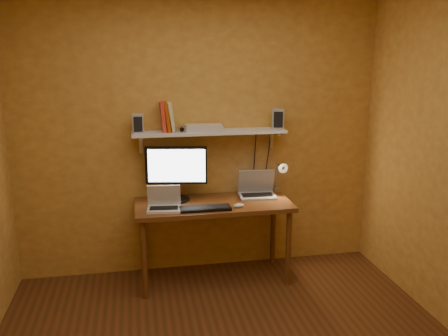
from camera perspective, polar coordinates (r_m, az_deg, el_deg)
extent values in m
cube|color=gold|center=(4.46, -2.95, 3.80)|extent=(3.40, 0.02, 2.60)
cube|color=gold|center=(1.49, 15.35, -17.96)|extent=(3.40, 0.02, 2.60)
cube|color=brown|center=(4.29, -1.28, -4.44)|extent=(1.40, 0.60, 0.04)
cylinder|color=brown|center=(4.15, -9.59, -10.85)|extent=(0.05, 0.05, 0.71)
cylinder|color=brown|center=(4.35, 7.74, -9.57)|extent=(0.05, 0.05, 0.71)
cylinder|color=brown|center=(4.59, -9.75, -8.37)|extent=(0.05, 0.05, 0.71)
cylinder|color=brown|center=(4.78, 5.92, -7.35)|extent=(0.05, 0.05, 0.71)
cube|color=silver|center=(4.32, -1.74, 4.34)|extent=(1.40, 0.25, 0.02)
cube|color=silver|center=(4.39, -9.98, 2.94)|extent=(0.03, 0.03, 0.18)
cube|color=silver|center=(4.58, 5.74, 3.52)|extent=(0.03, 0.03, 0.18)
cylinder|color=black|center=(4.36, -5.68, -3.79)|extent=(0.27, 0.27, 0.02)
cube|color=black|center=(4.34, -5.71, -2.69)|extent=(0.06, 0.05, 0.17)
cube|color=black|center=(4.28, -5.78, 0.33)|extent=(0.55, 0.13, 0.34)
cube|color=white|center=(4.26, -5.76, 0.27)|extent=(0.51, 0.09, 0.30)
cube|color=#989AA0|center=(4.45, 4.03, -3.38)|extent=(0.35, 0.26, 0.02)
cube|color=black|center=(4.45, 4.03, -3.24)|extent=(0.30, 0.15, 0.00)
cube|color=#989AA0|center=(4.50, 3.87, -1.58)|extent=(0.34, 0.11, 0.23)
cube|color=#111A36|center=(4.50, 3.87, -1.58)|extent=(0.30, 0.09, 0.19)
cube|color=silver|center=(4.11, -7.23, -4.94)|extent=(0.30, 0.23, 0.02)
cube|color=black|center=(4.11, -7.24, -4.79)|extent=(0.25, 0.13, 0.00)
cube|color=silver|center=(4.15, -7.24, -3.25)|extent=(0.29, 0.10, 0.19)
cube|color=black|center=(4.15, -7.24, -3.25)|extent=(0.25, 0.08, 0.16)
cube|color=black|center=(4.10, -2.26, -4.88)|extent=(0.44, 0.15, 0.02)
ellipsoid|color=silver|center=(4.15, 1.81, -4.53)|extent=(0.10, 0.07, 0.03)
cube|color=silver|center=(4.66, 6.27, -2.91)|extent=(0.05, 0.06, 0.08)
cylinder|color=silver|center=(4.62, 6.32, -1.13)|extent=(0.02, 0.02, 0.28)
cylinder|color=silver|center=(4.51, 6.66, 0.34)|extent=(0.01, 0.16, 0.01)
cone|color=silver|center=(4.43, 6.97, 0.10)|extent=(0.09, 0.09, 0.09)
sphere|color=#FFE0A5|center=(4.41, 7.05, 0.04)|extent=(0.04, 0.04, 0.04)
cube|color=#989AA0|center=(4.25, -10.34, 5.29)|extent=(0.10, 0.10, 0.17)
cube|color=#989AA0|center=(4.44, 6.49, 5.90)|extent=(0.12, 0.12, 0.19)
cube|color=red|center=(4.29, -7.36, 6.10)|extent=(0.05, 0.18, 0.26)
cube|color=#A03909|center=(4.29, -6.87, 6.11)|extent=(0.06, 0.18, 0.26)
cube|color=beige|center=(4.29, -6.38, 6.13)|extent=(0.07, 0.18, 0.26)
cube|color=silver|center=(4.22, -5.13, 4.68)|extent=(0.11, 0.04, 0.07)
cylinder|color=black|center=(4.20, -5.10, 4.64)|extent=(0.04, 0.02, 0.04)
cube|color=silver|center=(4.30, -2.44, 4.83)|extent=(0.34, 0.24, 0.05)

